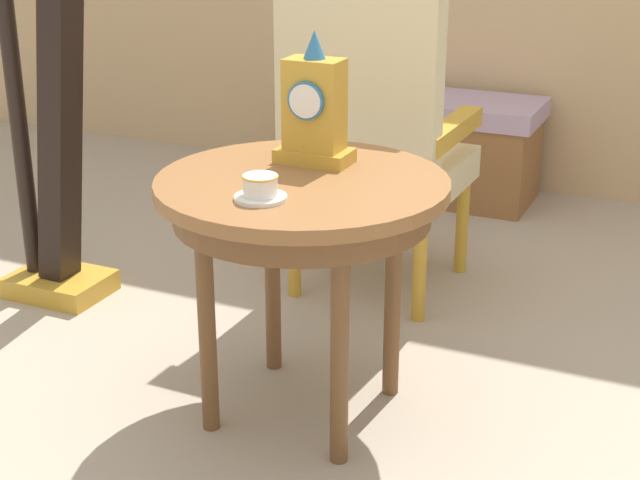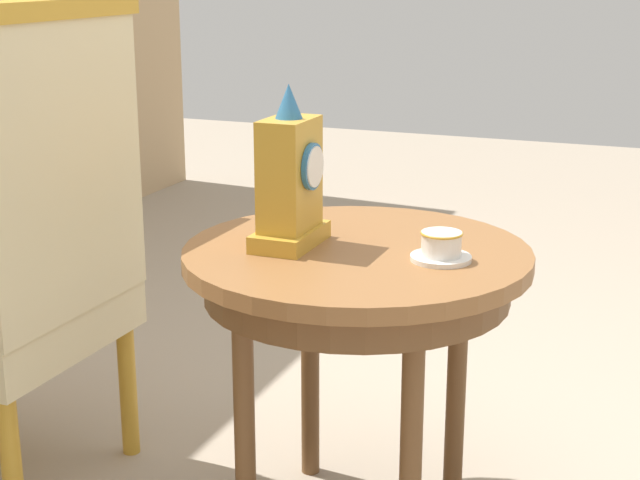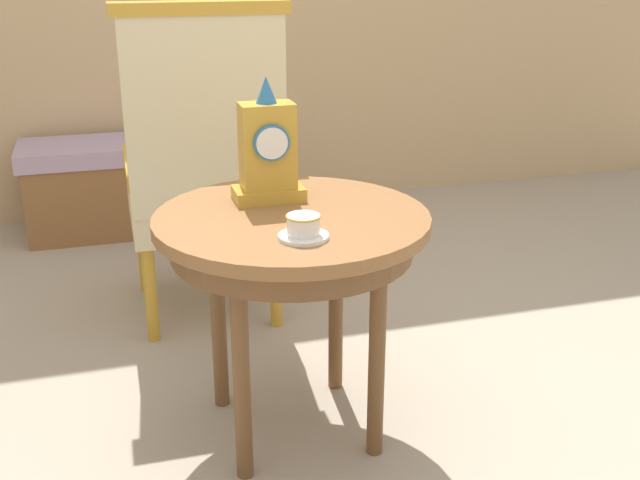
{
  "view_description": "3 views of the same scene",
  "coord_description": "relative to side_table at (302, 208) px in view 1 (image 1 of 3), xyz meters",
  "views": [
    {
      "loc": [
        0.96,
        -1.94,
        1.35
      ],
      "look_at": [
        0.06,
        0.06,
        0.5
      ],
      "focal_mm": 54.14,
      "sensor_mm": 36.0,
      "label": 1
    },
    {
      "loc": [
        -1.82,
        -0.56,
        1.22
      ],
      "look_at": [
        -0.05,
        0.15,
        0.67
      ],
      "focal_mm": 54.76,
      "sensor_mm": 36.0,
      "label": 2
    },
    {
      "loc": [
        -0.47,
        -1.78,
        1.29
      ],
      "look_at": [
        0.09,
        0.15,
        0.54
      ],
      "focal_mm": 43.78,
      "sensor_mm": 36.0,
      "label": 3
    }
  ],
  "objects": [
    {
      "name": "side_table",
      "position": [
        0.0,
        0.0,
        0.0
      ],
      "size": [
        0.72,
        0.72,
        0.64
      ],
      "color": "brown",
      "rests_on": "ground"
    },
    {
      "name": "teacup_left",
      "position": [
        -0.02,
        -0.18,
        0.1
      ],
      "size": [
        0.12,
        0.12,
        0.06
      ],
      "color": "white",
      "rests_on": "side_table"
    },
    {
      "name": "harp",
      "position": [
        -1.04,
        0.34,
        0.2
      ],
      "size": [
        0.4,
        0.24,
        1.88
      ],
      "color": "gold",
      "rests_on": "ground"
    },
    {
      "name": "window_bench",
      "position": [
        -0.32,
        1.87,
        -0.35
      ],
      "size": [
        1.03,
        0.4,
        0.44
      ],
      "color": "#B299B7",
      "rests_on": "ground"
    },
    {
      "name": "ground_plane",
      "position": [
        0.0,
        -0.08,
        -0.57
      ],
      "size": [
        10.0,
        10.0,
        0.0
      ],
      "primitive_type": "plane",
      "color": "tan"
    },
    {
      "name": "mantel_clock",
      "position": [
        -0.03,
        0.14,
        0.21
      ],
      "size": [
        0.19,
        0.11,
        0.34
      ],
      "color": "gold",
      "rests_on": "side_table"
    },
    {
      "name": "armchair",
      "position": [
        -0.12,
        0.76,
        0.02
      ],
      "size": [
        0.56,
        0.54,
        1.14
      ],
      "color": "beige",
      "rests_on": "ground"
    }
  ]
}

